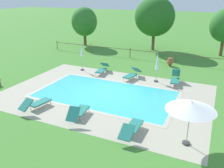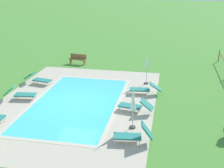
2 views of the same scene
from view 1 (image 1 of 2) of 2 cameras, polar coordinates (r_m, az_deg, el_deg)
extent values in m
plane|color=#478433|center=(16.10, -1.58, -2.44)|extent=(160.00, 160.00, 0.00)
cube|color=#B2A893|center=(16.10, -1.58, -2.42)|extent=(13.70, 9.55, 0.01)
cube|color=#42CCD6|center=(16.10, -1.58, -2.42)|extent=(9.05, 4.90, 0.01)
cube|color=#C0B59F|center=(18.27, 1.97, 0.53)|extent=(9.53, 0.24, 0.01)
cube|color=#C0B59F|center=(14.07, -6.22, -6.21)|extent=(9.53, 0.24, 0.01)
cube|color=#C0B59F|center=(14.83, 14.84, -5.33)|extent=(0.24, 4.90, 0.01)
cube|color=#C0B59F|center=(18.49, -14.63, 0.08)|extent=(0.24, 4.90, 0.01)
cube|color=#237A70|center=(18.23, 14.95, 0.77)|extent=(0.75, 1.36, 0.07)
cube|color=#237A70|center=(18.96, 15.22, 2.64)|extent=(0.66, 0.61, 0.73)
cube|color=silver|center=(18.25, 14.93, 0.61)|extent=(0.72, 1.33, 0.04)
cylinder|color=silver|center=(17.77, 15.60, -0.44)|extent=(0.04, 0.04, 0.28)
cylinder|color=silver|center=(17.78, 13.96, -0.26)|extent=(0.04, 0.04, 0.28)
cylinder|color=silver|center=(18.80, 15.78, 0.75)|extent=(0.04, 0.04, 0.28)
cylinder|color=silver|center=(18.82, 14.23, 0.92)|extent=(0.04, 0.04, 0.28)
cube|color=#237A70|center=(14.84, -16.91, -4.22)|extent=(0.82, 1.38, 0.07)
cube|color=#237A70|center=(14.22, -20.10, -4.70)|extent=(0.72, 0.82, 0.53)
cube|color=silver|center=(14.87, -16.89, -4.41)|extent=(0.78, 1.35, 0.04)
cylinder|color=silver|center=(15.41, -15.86, -3.86)|extent=(0.04, 0.04, 0.28)
cylinder|color=silver|center=(15.04, -14.60, -4.35)|extent=(0.04, 0.04, 0.28)
cylinder|color=silver|center=(14.81, -19.11, -5.29)|extent=(0.04, 0.04, 0.28)
cylinder|color=silver|center=(14.44, -17.88, -5.85)|extent=(0.04, 0.04, 0.28)
cube|color=#237A70|center=(19.99, -2.66, 3.29)|extent=(0.75, 1.36, 0.07)
cube|color=#237A70|center=(20.82, -1.71, 4.69)|extent=(0.68, 0.81, 0.51)
cube|color=silver|center=(20.01, -2.66, 3.14)|extent=(0.72, 1.33, 0.04)
cylinder|color=silver|center=(19.47, -2.52, 2.25)|extent=(0.04, 0.04, 0.28)
cylinder|color=silver|center=(19.64, -3.92, 2.40)|extent=(0.04, 0.04, 0.28)
cylinder|color=silver|center=(20.45, -1.45, 3.21)|extent=(0.04, 0.04, 0.28)
cylinder|color=silver|center=(20.62, -2.79, 3.34)|extent=(0.04, 0.04, 0.28)
cube|color=#237A70|center=(13.36, -7.55, -6.35)|extent=(0.78, 1.37, 0.07)
cube|color=#237A70|center=(12.47, -9.40, -7.16)|extent=(0.69, 0.75, 0.61)
cube|color=silver|center=(13.39, -7.54, -6.56)|extent=(0.74, 1.34, 0.04)
cylinder|color=silver|center=(13.98, -7.57, -5.84)|extent=(0.04, 0.04, 0.28)
cylinder|color=silver|center=(13.80, -5.62, -6.14)|extent=(0.04, 0.04, 0.28)
cylinder|color=silver|center=(13.11, -9.52, -7.92)|extent=(0.04, 0.04, 0.28)
cylinder|color=silver|center=(12.91, -7.46, -8.28)|extent=(0.04, 0.04, 0.28)
cube|color=#237A70|center=(18.72, 4.41, 1.99)|extent=(0.83, 1.39, 0.07)
cube|color=#237A70|center=(19.46, 5.95, 3.43)|extent=(0.72, 0.83, 0.54)
cube|color=silver|center=(18.74, 4.40, 1.83)|extent=(0.80, 1.36, 0.04)
cylinder|color=silver|center=(18.21, 4.18, 0.85)|extent=(0.04, 0.04, 0.28)
cylinder|color=silver|center=(18.46, 2.83, 1.17)|extent=(0.04, 0.04, 0.28)
cylinder|color=silver|center=(19.11, 5.91, 1.79)|extent=(0.04, 0.04, 0.28)
cylinder|color=silver|center=(19.35, 4.60, 2.08)|extent=(0.04, 0.04, 0.28)
cube|color=#237A70|center=(11.89, 5.34, -9.98)|extent=(0.61, 1.30, 0.07)
cube|color=#237A70|center=(10.97, 3.54, -11.56)|extent=(0.60, 0.76, 0.48)
cube|color=silver|center=(11.92, 5.34, -10.21)|extent=(0.58, 1.28, 0.04)
cylinder|color=silver|center=(12.50, 5.08, -9.23)|extent=(0.04, 0.04, 0.28)
cylinder|color=silver|center=(12.37, 7.33, -9.69)|extent=(0.04, 0.04, 0.28)
cylinder|color=silver|center=(11.62, 3.16, -11.75)|extent=(0.04, 0.04, 0.28)
cylinder|color=silver|center=(11.47, 5.58, -12.30)|extent=(0.04, 0.04, 0.28)
cylinder|color=#383838|center=(11.62, 17.45, -13.41)|extent=(0.36, 0.36, 0.08)
cylinder|color=#B2B5B7|center=(11.10, 18.02, -9.09)|extent=(0.04, 0.04, 2.10)
cone|color=white|center=(10.70, 18.55, -5.02)|extent=(2.17, 2.17, 0.39)
sphere|color=white|center=(10.61, 18.67, -4.02)|extent=(0.06, 0.06, 0.06)
cylinder|color=#383838|center=(18.64, 10.56, 0.70)|extent=(0.32, 0.32, 0.08)
cylinder|color=#B2B5B7|center=(18.49, 10.65, 2.03)|extent=(0.04, 0.04, 1.00)
cone|color=white|center=(18.15, 10.89, 5.45)|extent=(0.29, 0.29, 1.30)
sphere|color=white|center=(17.98, 11.04, 7.50)|extent=(0.05, 0.05, 0.05)
cylinder|color=#383838|center=(21.25, -7.18, 3.45)|extent=(0.32, 0.32, 0.08)
cylinder|color=#B2B5B7|center=(21.07, -7.26, 5.05)|extent=(0.04, 0.04, 1.31)
cone|color=white|center=(20.77, -7.41, 8.22)|extent=(0.22, 0.22, 1.09)
sphere|color=white|center=(20.65, -7.48, 9.74)|extent=(0.05, 0.05, 0.05)
cylinder|color=#A85B38|center=(22.96, 13.75, 4.36)|extent=(0.31, 0.31, 0.08)
ellipsoid|color=#A85B38|center=(22.86, 13.83, 5.23)|extent=(0.56, 0.56, 0.65)
cylinder|color=#A85B38|center=(22.78, 13.91, 6.02)|extent=(0.42, 0.42, 0.06)
cylinder|color=brown|center=(29.75, -13.11, 9.16)|extent=(0.08, 0.08, 1.05)
cylinder|color=brown|center=(27.18, -5.07, 8.51)|extent=(0.08, 0.08, 1.05)
cylinder|color=brown|center=(25.23, 4.38, 7.54)|extent=(0.08, 0.08, 1.05)
cylinder|color=brown|center=(24.06, 15.02, 6.21)|extent=(0.08, 0.08, 1.05)
cube|color=brown|center=(24.46, 9.63, 7.66)|extent=(23.58, 0.05, 0.05)
cylinder|color=brown|center=(31.39, -6.53, 10.76)|extent=(0.37, 0.37, 1.68)
ellipsoid|color=#33752D|center=(31.07, -6.70, 14.73)|extent=(3.22, 3.22, 3.58)
cylinder|color=brown|center=(28.95, 9.91, 10.25)|extent=(0.34, 0.34, 2.22)
ellipsoid|color=#286623|center=(28.57, 10.27, 15.72)|extent=(4.58, 4.58, 4.45)
cylinder|color=brown|center=(28.38, 24.97, 8.11)|extent=(0.34, 0.34, 1.96)
camera|label=2|loc=(20.94, 54.49, 15.38)|focal=48.10mm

